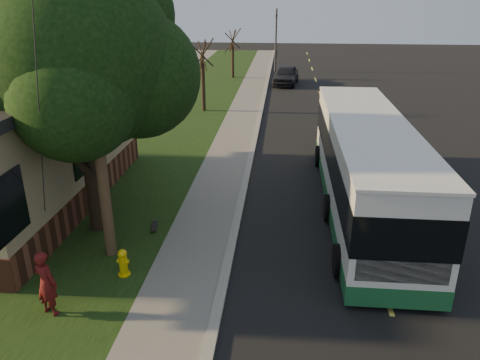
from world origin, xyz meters
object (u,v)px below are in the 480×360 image
Objects in this scene: utility_pole at (92,91)px; transit_bus at (365,164)px; distant_car at (286,75)px; bare_tree_near at (203,76)px; skateboard_main at (154,226)px; bare_tree_far at (233,54)px; fire_hydrant at (123,263)px; traffic_signal at (276,36)px; skateboarder at (46,283)px; leafy_tree at (82,59)px.

utility_pole is 8.82m from transit_bus.
distant_car is (4.81, 26.60, -3.89)m from utility_pole.
skateboard_main is (1.00, -15.39, -2.03)m from bare_tree_near.
utility_pole is 29.13m from bare_tree_far.
fire_hydrant is 2.63m from skateboard_main.
bare_tree_near is 0.78× the size of traffic_signal.
traffic_signal is 1.26× the size of distant_car.
skateboard_main is (0.50, -27.39, -1.88)m from bare_tree_far.
fire_hydrant is 2.07m from skateboarder.
bare_tree_near is at bearing 119.83° from transit_bus.
bare_tree_far is 0.73× the size of traffic_signal.
skateboarder reaches higher than fire_hydrant.
traffic_signal is 6.92m from distant_car.
skateboard_main is 0.17× the size of distant_car.
traffic_signal reaches higher than fire_hydrant.
bare_tree_far is at bearing 90.76° from fire_hydrant.
bare_tree_near is 10.91m from distant_car.
fire_hydrant is 34.25m from traffic_signal.
leafy_tree is at bearing 117.60° from utility_pole.
leafy_tree is 0.69× the size of transit_bus.
bare_tree_far is at bearing -131.19° from traffic_signal.
skateboarder is (-0.46, -2.65, -3.77)m from utility_pole.
utility_pole reaches higher than traffic_signal.
traffic_signal reaches higher than skateboard_main.
traffic_signal is 35.99m from skateboarder.
fire_hydrant is 0.09× the size of leafy_tree.
leafy_tree is 1.81× the size of bare_tree_near.
bare_tree_near is 15.29m from transit_bus.
bare_tree_near is 19.70m from skateboarder.
traffic_signal reaches higher than transit_bus.
bare_tree_far reaches higher than fire_hydrant.
fire_hydrant is 4.37m from utility_pole.
leafy_tree is 5.32m from skateboard_main.
skateboarder reaches higher than distant_car.
traffic_signal is at bearing 75.96° from bare_tree_near.
bare_tree_near is at bearing 87.50° from leafy_tree.
skateboarder is at bearing -125.16° from fire_hydrant.
utility_pole is 2.11× the size of bare_tree_near.
traffic_signal is (3.50, 4.00, 1.16)m from bare_tree_far.
leafy_tree is 1.42× the size of traffic_signal.
skateboarder is 4.51m from skateboard_main.
bare_tree_near is 12.01m from bare_tree_far.
skateboard_main is (1.67, -0.04, -5.05)m from leafy_tree.
bare_tree_far is at bearing 159.01° from distant_car.
skateboard_main is at bearing -91.94° from distant_car.
fire_hydrant is at bearing -59.33° from leafy_tree.
transit_bus reaches higher than skateboarder.
bare_tree_far is 5.43× the size of skateboard_main.
leafy_tree is at bearing -165.81° from transit_bus.
utility_pole reaches higher than skateboard_main.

